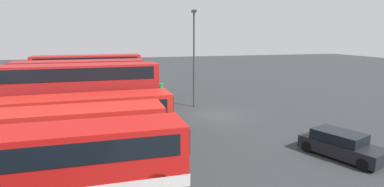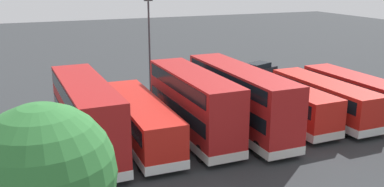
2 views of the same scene
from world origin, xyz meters
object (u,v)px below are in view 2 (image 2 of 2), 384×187
Objects in this scene: bus_single_deck_second at (324,98)px; lamp_post_tall at (149,42)px; bus_single_deck_sixth at (140,120)px; car_hatchback_silver at (259,69)px; bus_single_deck_near_end at (358,94)px; bus_double_decker_fifth at (193,103)px; bus_double_decker_seventh at (86,115)px; bus_double_decker_fourth at (239,98)px; waste_bin_yellow at (49,111)px; bus_single_deck_third at (281,100)px.

lamp_post_tall is at bearing -42.73° from bus_single_deck_second.
bus_single_deck_sixth is 2.39× the size of car_hatchback_silver.
bus_single_deck_near_end is 17.80m from bus_single_deck_sixth.
bus_double_decker_fifth is 6.99m from bus_double_decker_seventh.
bus_double_decker_fourth is at bearing 109.34° from lamp_post_tall.
waste_bin_yellow is (8.74, 1.66, -4.64)m from lamp_post_tall.
bus_single_deck_second reaches higher than car_hatchback_silver.
bus_single_deck_third and bus_single_deck_sixth have the same top height.
bus_single_deck_near_end is 21.25m from bus_double_decker_seventh.
bus_single_deck_second is at bearing 178.06° from bus_single_deck_sixth.
bus_double_decker_fifth is 11.06× the size of waste_bin_yellow.
waste_bin_yellow is at bearing 10.73° from lamp_post_tall.
bus_double_decker_seventh is (21.23, -0.20, 0.83)m from bus_single_deck_near_end.
waste_bin_yellow is (19.51, -8.29, -1.14)m from bus_single_deck_second.
lamp_post_tall reaches higher than bus_single_deck_near_end.
bus_single_deck_second is at bearing 156.97° from waste_bin_yellow.
bus_single_deck_second is 0.94× the size of bus_single_deck_third.
bus_single_deck_third is 2.36× the size of car_hatchback_silver.
bus_double_decker_fourth is (7.29, -0.04, 0.83)m from bus_single_deck_second.
bus_single_deck_second is 7.34m from bus_double_decker_fourth.
car_hatchback_silver is (-6.36, -13.75, -0.92)m from bus_single_deck_third.
bus_double_decker_fifth is (14.25, 0.00, 0.83)m from bus_single_deck_near_end.
bus_double_decker_fourth is 1.35× the size of lamp_post_tall.
bus_double_decker_fifth is 0.94× the size of bus_single_deck_sixth.
bus_double_decker_fifth is 0.96× the size of bus_double_decker_seventh.
bus_single_deck_third is at bearing -178.00° from bus_double_decker_seventh.
bus_single_deck_third is at bearing -178.57° from bus_single_deck_sixth.
bus_single_deck_third is 7.51m from bus_double_decker_fifth.
bus_single_deck_second is 0.92× the size of bus_single_deck_sixth.
bus_double_decker_fourth is 3.50m from bus_double_decker_fifth.
car_hatchback_silver is at bearing -101.68° from bus_single_deck_second.
bus_double_decker_fourth and bus_double_decker_fifth have the same top height.
bus_single_deck_second is (3.46, 0.05, -0.00)m from bus_single_deck_near_end.
lamp_post_tall is at bearing -51.10° from bus_single_deck_third.
bus_double_decker_fifth is 2.25× the size of car_hatchback_silver.
waste_bin_yellow is at bearing -25.00° from bus_single_deck_third.
bus_single_deck_second is 10.85× the size of waste_bin_yellow.
bus_double_decker_fourth reaches higher than car_hatchback_silver.
car_hatchback_silver is 4.92× the size of waste_bin_yellow.
car_hatchback_silver is (-17.33, -14.03, -0.92)m from bus_single_deck_sixth.
bus_single_deck_second is 0.98× the size of bus_double_decker_fifth.
car_hatchback_silver is at bearing -141.02° from bus_single_deck_sixth.
bus_double_decker_seventh is (10.48, -0.21, -0.00)m from bus_double_decker_fourth.
bus_double_decker_fifth reaches higher than bus_single_deck_sixth.
bus_single_deck_sixth is at bearing -3.61° from bus_double_decker_fourth.
bus_double_decker_fourth is at bearing 54.58° from car_hatchback_silver.
bus_double_decker_seventh is (17.77, -0.26, 0.83)m from bus_single_deck_second.
lamp_post_tall is (-3.57, -9.46, 3.50)m from bus_single_deck_sixth.
bus_single_deck_sixth is at bearing -1.94° from bus_single_deck_second.
waste_bin_yellow is (12.22, -8.25, -1.98)m from bus_double_decker_fourth.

